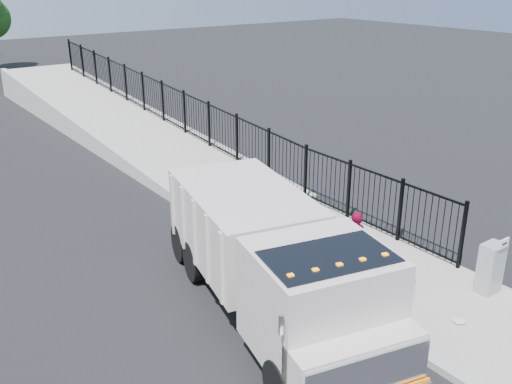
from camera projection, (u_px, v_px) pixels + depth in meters
ground at (302, 281)px, 14.20m from camera, size 120.00×120.00×0.00m
sidewalk at (416, 289)px, 13.74m from camera, size 3.55×12.00×0.12m
curb at (360, 315)px, 12.67m from camera, size 0.30×12.00×0.16m
ramp at (119, 131)px, 27.39m from camera, size 3.95×24.06×3.19m
iron_fence at (185, 126)px, 24.85m from camera, size 0.10×28.00×1.80m
truck at (274, 259)px, 12.17m from camera, size 4.13×8.10×2.65m
worker at (355, 241)px, 14.23m from camera, size 0.56×0.68×1.60m
utility_cabinet at (490, 268)px, 13.30m from camera, size 0.55×0.40×1.25m
arrow_sign at (504, 243)px, 12.87m from camera, size 0.35×0.04×0.22m
debris at (459, 320)px, 12.35m from camera, size 0.31×0.31×0.08m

